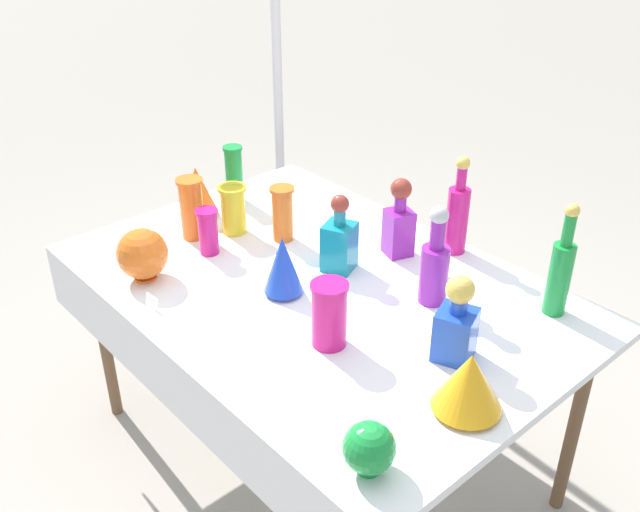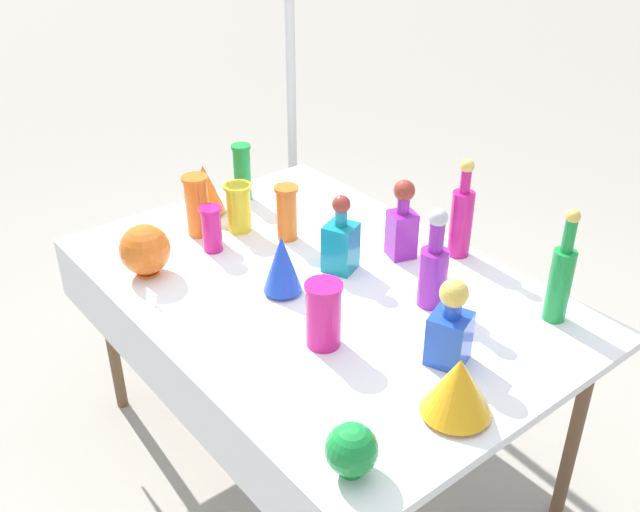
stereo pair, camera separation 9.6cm
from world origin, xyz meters
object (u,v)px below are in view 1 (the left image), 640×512
Objects in this scene: square_decanter_1 at (456,323)px; slender_vase_4 at (329,313)px; slender_vase_2 at (208,230)px; canopy_pole at (277,81)px; tall_bottle_0 at (435,265)px; slender_vase_1 at (192,207)px; slender_vase_5 at (234,172)px; square_decanter_0 at (339,241)px; fluted_vase_2 at (283,265)px; fluted_vase_0 at (469,381)px; round_bowl_1 at (142,254)px; round_bowl_0 at (369,448)px; square_decanter_2 at (399,221)px; slender_vase_3 at (233,208)px; tall_bottle_2 at (561,271)px; slender_vase_0 at (282,212)px; tall_bottle_1 at (458,215)px; fluted_vase_1 at (197,191)px.

slender_vase_4 is at bearing -141.50° from square_decanter_1.
slender_vase_2 is 0.06× the size of canopy_pole.
tall_bottle_0 is 1.64× the size of slender_vase_4.
slender_vase_5 is (-0.15, 0.29, 0.00)m from slender_vase_1.
slender_vase_1 is at bearing -154.81° from square_decanter_0.
canopy_pole is (-1.01, 0.79, 0.20)m from fluted_vase_2.
slender_vase_4 is 0.43m from fluted_vase_0.
round_bowl_0 is at bearing -2.13° from round_bowl_1.
tall_bottle_0 is 1.21× the size of square_decanter_0.
tall_bottle_0 is at bearing 20.95° from slender_vase_1.
round_bowl_1 is (-0.43, -0.73, -0.03)m from square_decanter_2.
slender_vase_1 is 0.15m from slender_vase_3.
canopy_pole is at bearing 162.41° from square_decanter_2.
tall_bottle_2 is 0.56m from square_decanter_2.
slender_vase_0 is (-0.62, -0.09, -0.02)m from tall_bottle_0.
fluted_vase_0 is at bearing -39.50° from tall_bottle_0.
square_decanter_2 is 1.14m from canopy_pole.
slender_vase_1 reaches higher than slender_vase_3.
slender_vase_3 is 0.46m from fluted_vase_2.
tall_bottle_1 is 1.31× the size of square_decanter_0.
slender_vase_0 is 0.32m from slender_vase_1.
fluted_vase_2 is at bearing -179.70° from fluted_vase_0.
slender_vase_2 is (-0.43, -0.48, -0.04)m from square_decanter_2.
canopy_pole reaches higher than slender_vase_2.
square_decanter_2 reaches higher than fluted_vase_1.
slender_vase_1 is 1.24m from round_bowl_0.
slender_vase_1 reaches higher than round_bowl_1.
round_bowl_0 is (0.63, -0.77, -0.06)m from square_decanter_2.
square_decanter_0 is at bearing 13.85° from slender_vase_3.
slender_vase_5 is 1.27× the size of fluted_vase_0.
slender_vase_5 is at bearing -168.44° from tall_bottle_2.
square_decanter_0 reaches higher than slender_vase_4.
tall_bottle_1 is at bearing 64.84° from square_decanter_0.
square_decanter_2 is (-0.12, -0.16, -0.02)m from tall_bottle_1.
slender_vase_5 is at bearing 173.51° from square_decanter_1.
square_decanter_2 is 1.58× the size of fluted_vase_0.
fluted_vase_2 is (0.28, -0.22, -0.00)m from slender_vase_0.
canopy_pole is at bearing 142.14° from slender_vase_0.
slender_vase_5 is (-1.27, -0.26, -0.02)m from tall_bottle_2.
square_decanter_1 reaches higher than slender_vase_5.
fluted_vase_0 is 1.02× the size of round_bowl_1.
square_decanter_0 is 1.34× the size of fluted_vase_2.
round_bowl_0 is (0.41, -0.25, -0.04)m from slender_vase_4.
slender_vase_0 reaches higher than slender_vase_2.
slender_vase_0 is at bearing 167.50° from fluted_vase_0.
fluted_vase_2 is at bearing -98.13° from square_decanter_2.
square_decanter_1 is 1.14× the size of slender_vase_1.
tall_bottle_0 is 0.99m from slender_vase_5.
tall_bottle_1 is 0.90m from slender_vase_5.
tall_bottle_0 reaches higher than slender_vase_4.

